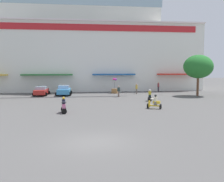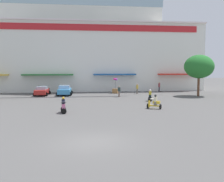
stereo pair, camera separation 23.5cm
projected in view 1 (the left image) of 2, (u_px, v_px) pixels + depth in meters
name	position (u px, v px, depth m)	size (l,w,h in m)	color
ground_plane	(86.00, 108.00, 28.36)	(128.00, 128.00, 0.00)	#555352
colonial_building	(81.00, 36.00, 49.79)	(43.45, 15.64, 22.80)	white
plaza_tree_1	(198.00, 67.00, 38.95)	(4.34, 4.15, 6.06)	brown
parked_car_0	(41.00, 91.00, 39.88)	(2.39, 4.11, 1.38)	red
parked_car_1	(64.00, 90.00, 40.18)	(2.51, 4.01, 1.51)	#3A8CC5
scooter_rider_0	(155.00, 103.00, 27.55)	(1.53, 1.18, 1.50)	black
scooter_rider_3	(150.00, 96.00, 33.59)	(0.86, 1.41, 1.50)	black
scooter_rider_4	(64.00, 106.00, 25.11)	(0.64, 1.49, 1.52)	black
pedestrian_0	(137.00, 88.00, 42.31)	(0.40, 0.40, 1.62)	#6C6057
pedestrian_1	(158.00, 86.00, 45.46)	(0.38, 0.38, 1.71)	black
pedestrian_2	(119.00, 91.00, 37.91)	(0.53, 0.53, 1.60)	#735E56
balloon_vendor_cart	(115.00, 88.00, 42.92)	(1.08, 0.95, 2.50)	olive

